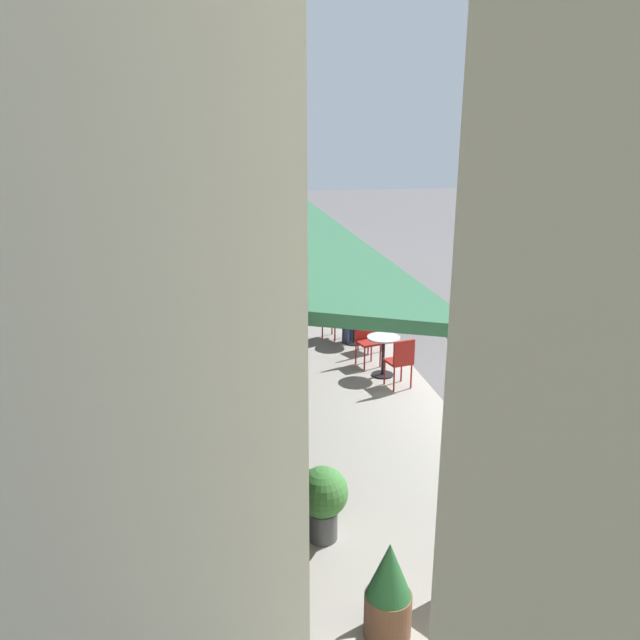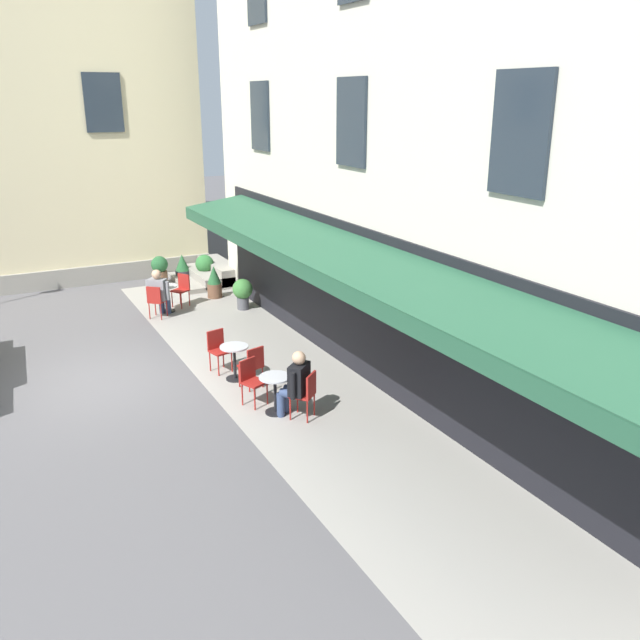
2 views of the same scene
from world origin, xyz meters
name	(u,v)px [view 2 (image 2 of 2)]	position (x,y,z in m)	size (l,w,h in m)	color
ground_plane	(104,381)	(0.00, 0.00, 0.00)	(70.00, 70.00, 0.00)	#565456
sidewalk_cafe_terrace	(318,409)	(-3.25, -3.40, 0.00)	(20.50, 3.20, 0.01)	gray
back_alley_steps	(211,274)	(6.60, -4.59, 0.24)	(2.40, 1.75, 0.60)	gray
cafe_table_near_entrance	(275,389)	(-3.02, -2.62, 0.49)	(0.60, 0.60, 0.75)	black
cafe_chair_red_by_window	(251,378)	(-2.44, -2.37, 0.55)	(0.52, 0.52, 0.91)	maroon
cafe_chair_red_facing_street	(306,391)	(-3.50, -3.03, 0.55)	(0.56, 0.56, 0.91)	maroon
cafe_table_mid_terrace	(235,358)	(-1.18, -2.50, 0.49)	(0.60, 0.60, 0.75)	black
cafe_chair_red_back_row	(218,347)	(-0.56, -2.36, 0.55)	(0.48, 0.48, 0.91)	maroon
cafe_chair_red_near_door	(253,364)	(-1.79, -2.67, 0.55)	(0.49, 0.49, 0.91)	maroon
cafe_table_streetside	(167,295)	(4.09, -2.49, 0.49)	(0.60, 0.60, 0.75)	black
cafe_chair_red_under_awning	(156,299)	(3.61, -2.07, 0.55)	(0.56, 0.56, 0.91)	maroon
cafe_chair_red_kerbside	(182,287)	(4.43, -3.02, 0.55)	(0.55, 0.55, 0.91)	maroon
seated_patron_in_grey	(159,291)	(3.78, -2.22, 0.71)	(0.65, 0.64, 1.32)	navy
seated_companion_in_black	(295,382)	(-3.33, -2.89, 0.70)	(0.65, 0.64, 1.32)	navy
potted_plant_entrance_left	(160,270)	(6.96, -3.05, 0.49)	(0.52, 0.52, 0.92)	brown
potted_plant_under_sign	(205,266)	(6.69, -4.44, 0.50)	(0.59, 0.59, 0.87)	brown
potted_plant_mid_terrace	(214,282)	(4.80, -4.11, 0.47)	(0.43, 0.43, 0.96)	brown
potted_plant_by_steps	(182,267)	(7.25, -3.86, 0.41)	(0.47, 0.47, 0.83)	#2D2D33
potted_plant_entrance_right	(243,291)	(3.33, -4.44, 0.52)	(0.56, 0.56, 0.87)	#4C4C51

